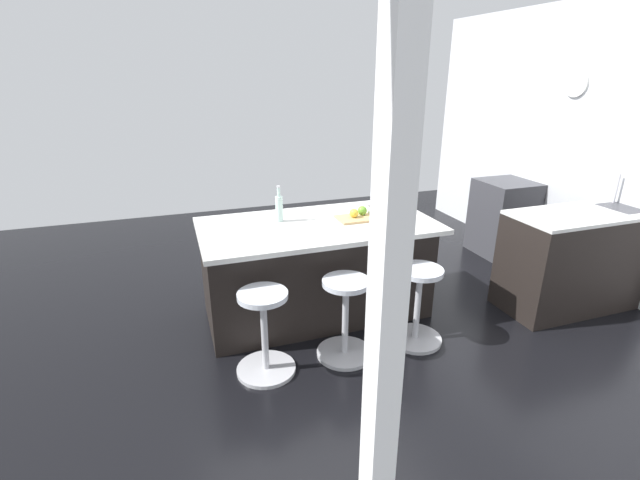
{
  "coord_description": "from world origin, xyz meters",
  "views": [
    {
      "loc": [
        1.21,
        3.29,
        2.1
      ],
      "look_at": [
        0.06,
        -0.06,
        0.76
      ],
      "focal_mm": 25.02,
      "sensor_mm": 36.0,
      "label": 1
    }
  ],
  "objects_px": {
    "stool_near_camera": "(265,335)",
    "fruit_bowl": "(379,210)",
    "apple_green": "(362,211)",
    "cutting_board": "(358,218)",
    "apple_yellow": "(354,213)",
    "stool_by_window": "(417,307)",
    "stool_middle": "(345,321)",
    "kitchen_island": "(316,268)",
    "oven_range": "(503,218)",
    "water_bottle": "(279,208)"
  },
  "relations": [
    {
      "from": "kitchen_island",
      "to": "stool_by_window",
      "type": "xyz_separation_m",
      "value": [
        -0.63,
        0.7,
        -0.14
      ]
    },
    {
      "from": "stool_near_camera",
      "to": "fruit_bowl",
      "type": "bearing_deg",
      "value": -149.4
    },
    {
      "from": "stool_by_window",
      "to": "apple_green",
      "type": "bearing_deg",
      "value": -73.49
    },
    {
      "from": "kitchen_island",
      "to": "stool_middle",
      "type": "xyz_separation_m",
      "value": [
        -0.0,
        0.7,
        -0.14
      ]
    },
    {
      "from": "apple_yellow",
      "to": "fruit_bowl",
      "type": "bearing_deg",
      "value": -163.34
    },
    {
      "from": "stool_by_window",
      "to": "stool_middle",
      "type": "height_order",
      "value": "same"
    },
    {
      "from": "cutting_board",
      "to": "stool_by_window",
      "type": "bearing_deg",
      "value": 112.25
    },
    {
      "from": "kitchen_island",
      "to": "fruit_bowl",
      "type": "height_order",
      "value": "fruit_bowl"
    },
    {
      "from": "stool_near_camera",
      "to": "stool_by_window",
      "type": "bearing_deg",
      "value": 180.0
    },
    {
      "from": "stool_near_camera",
      "to": "water_bottle",
      "type": "xyz_separation_m",
      "value": [
        -0.33,
        -0.81,
        0.7
      ]
    },
    {
      "from": "oven_range",
      "to": "stool_by_window",
      "type": "bearing_deg",
      "value": 34.85
    },
    {
      "from": "stool_by_window",
      "to": "cutting_board",
      "type": "distance_m",
      "value": 0.91
    },
    {
      "from": "oven_range",
      "to": "apple_yellow",
      "type": "bearing_deg",
      "value": 17.69
    },
    {
      "from": "cutting_board",
      "to": "stool_middle",
      "type": "bearing_deg",
      "value": 60.36
    },
    {
      "from": "kitchen_island",
      "to": "apple_yellow",
      "type": "distance_m",
      "value": 0.6
    },
    {
      "from": "kitchen_island",
      "to": "fruit_bowl",
      "type": "bearing_deg",
      "value": -176.63
    },
    {
      "from": "apple_green",
      "to": "cutting_board",
      "type": "bearing_deg",
      "value": 37.28
    },
    {
      "from": "cutting_board",
      "to": "fruit_bowl",
      "type": "bearing_deg",
      "value": -159.95
    },
    {
      "from": "stool_middle",
      "to": "apple_yellow",
      "type": "xyz_separation_m",
      "value": [
        -0.33,
        -0.65,
        0.64
      ]
    },
    {
      "from": "oven_range",
      "to": "apple_green",
      "type": "bearing_deg",
      "value": 17.47
    },
    {
      "from": "apple_yellow",
      "to": "apple_green",
      "type": "xyz_separation_m",
      "value": [
        -0.1,
        -0.04,
        0.0
      ]
    },
    {
      "from": "stool_middle",
      "to": "fruit_bowl",
      "type": "bearing_deg",
      "value": -129.72
    },
    {
      "from": "oven_range",
      "to": "apple_yellow",
      "type": "relative_size",
      "value": 11.48
    },
    {
      "from": "kitchen_island",
      "to": "cutting_board",
      "type": "relative_size",
      "value": 5.55
    },
    {
      "from": "stool_middle",
      "to": "oven_range",
      "type": "bearing_deg",
      "value": -152.17
    },
    {
      "from": "oven_range",
      "to": "cutting_board",
      "type": "bearing_deg",
      "value": 18.08
    },
    {
      "from": "stool_middle",
      "to": "stool_near_camera",
      "type": "relative_size",
      "value": 1.0
    },
    {
      "from": "oven_range",
      "to": "apple_green",
      "type": "height_order",
      "value": "apple_green"
    },
    {
      "from": "apple_yellow",
      "to": "water_bottle",
      "type": "distance_m",
      "value": 0.65
    },
    {
      "from": "oven_range",
      "to": "kitchen_island",
      "type": "xyz_separation_m",
      "value": [
        2.6,
        0.68,
        0.0
      ]
    },
    {
      "from": "stool_near_camera",
      "to": "apple_yellow",
      "type": "bearing_deg",
      "value": -145.91
    },
    {
      "from": "apple_green",
      "to": "stool_near_camera",
      "type": "bearing_deg",
      "value": 33.14
    },
    {
      "from": "cutting_board",
      "to": "water_bottle",
      "type": "height_order",
      "value": "water_bottle"
    },
    {
      "from": "water_bottle",
      "to": "stool_near_camera",
      "type": "bearing_deg",
      "value": 67.61
    },
    {
      "from": "oven_range",
      "to": "stool_by_window",
      "type": "distance_m",
      "value": 2.41
    },
    {
      "from": "stool_middle",
      "to": "water_bottle",
      "type": "distance_m",
      "value": 1.11
    },
    {
      "from": "oven_range",
      "to": "stool_near_camera",
      "type": "height_order",
      "value": "oven_range"
    },
    {
      "from": "stool_middle",
      "to": "stool_by_window",
      "type": "bearing_deg",
      "value": 180.0
    },
    {
      "from": "apple_yellow",
      "to": "water_bottle",
      "type": "xyz_separation_m",
      "value": [
        0.62,
        -0.16,
        0.06
      ]
    },
    {
      "from": "stool_near_camera",
      "to": "water_bottle",
      "type": "height_order",
      "value": "water_bottle"
    },
    {
      "from": "kitchen_island",
      "to": "water_bottle",
      "type": "bearing_deg",
      "value": -20.94
    },
    {
      "from": "stool_middle",
      "to": "water_bottle",
      "type": "relative_size",
      "value": 2.09
    },
    {
      "from": "stool_near_camera",
      "to": "apple_green",
      "type": "distance_m",
      "value": 1.41
    },
    {
      "from": "oven_range",
      "to": "kitchen_island",
      "type": "bearing_deg",
      "value": 14.6
    },
    {
      "from": "apple_yellow",
      "to": "cutting_board",
      "type": "bearing_deg",
      "value": 173.12
    },
    {
      "from": "stool_by_window",
      "to": "water_bottle",
      "type": "height_order",
      "value": "water_bottle"
    },
    {
      "from": "apple_yellow",
      "to": "apple_green",
      "type": "relative_size",
      "value": 0.95
    },
    {
      "from": "stool_middle",
      "to": "apple_yellow",
      "type": "relative_size",
      "value": 8.41
    },
    {
      "from": "stool_middle",
      "to": "stool_near_camera",
      "type": "xyz_separation_m",
      "value": [
        0.63,
        0.0,
        0.0
      ]
    },
    {
      "from": "stool_near_camera",
      "to": "apple_green",
      "type": "relative_size",
      "value": 8.02
    }
  ]
}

